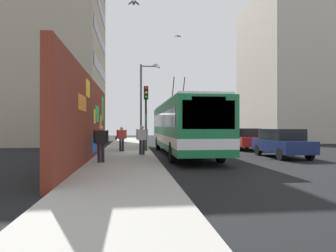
% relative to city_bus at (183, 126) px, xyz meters
% --- Properties ---
extents(ground_plane, '(80.00, 80.00, 0.00)m').
position_rel_city_bus_xyz_m(ground_plane, '(0.80, 1.80, -1.76)').
color(ground_plane, black).
extents(sidewalk_slab, '(48.00, 3.20, 0.15)m').
position_rel_city_bus_xyz_m(sidewalk_slab, '(0.80, 3.40, -1.68)').
color(sidewalk_slab, '#9E9B93').
rests_on(sidewalk_slab, ground_plane).
extents(graffiti_wall, '(14.55, 0.32, 4.10)m').
position_rel_city_bus_xyz_m(graffiti_wall, '(-2.91, 5.15, 0.29)').
color(graffiti_wall, maroon).
rests_on(graffiti_wall, ground_plane).
extents(building_far_left, '(12.56, 9.46, 19.33)m').
position_rel_city_bus_xyz_m(building_far_left, '(13.59, 11.00, 7.91)').
color(building_far_left, '#9E937F').
rests_on(building_far_left, ground_plane).
extents(building_far_right, '(11.53, 8.42, 16.72)m').
position_rel_city_bus_xyz_m(building_far_right, '(15.59, -15.20, 6.60)').
color(building_far_right, '#B2A899').
rests_on(building_far_right, ground_plane).
extents(city_bus, '(12.51, 2.57, 4.93)m').
position_rel_city_bus_xyz_m(city_bus, '(0.00, 0.00, 0.00)').
color(city_bus, '#19723F').
rests_on(city_bus, ground_plane).
extents(parked_car_navy, '(4.18, 1.76, 1.58)m').
position_rel_city_bus_xyz_m(parked_car_navy, '(-2.15, -5.20, -0.92)').
color(parked_car_navy, navy).
rests_on(parked_car_navy, ground_plane).
extents(parked_car_red, '(4.20, 1.83, 1.58)m').
position_rel_city_bus_xyz_m(parked_car_red, '(3.60, -5.20, -0.92)').
color(parked_car_red, '#B21E19').
rests_on(parked_car_red, ground_plane).
extents(parked_car_white, '(4.50, 1.95, 1.58)m').
position_rel_city_bus_xyz_m(parked_car_white, '(9.58, -5.20, -0.92)').
color(parked_car_white, white).
rests_on(parked_car_white, ground_plane).
extents(parked_car_dark_gray, '(4.86, 1.91, 1.58)m').
position_rel_city_bus_xyz_m(parked_car_dark_gray, '(15.75, -5.20, -0.92)').
color(parked_car_dark_gray, '#38383D').
rests_on(parked_car_dark_gray, ground_plane).
extents(pedestrian_at_curb, '(0.22, 0.66, 1.63)m').
position_rel_city_bus_xyz_m(pedestrian_at_curb, '(-1.13, 2.49, -0.65)').
color(pedestrian_at_curb, '#1E1E2D').
rests_on(pedestrian_at_curb, sidewalk_slab).
extents(pedestrian_midblock, '(0.22, 0.71, 1.55)m').
position_rel_city_bus_xyz_m(pedestrian_midblock, '(1.31, 3.70, -0.71)').
color(pedestrian_midblock, '#1E1E2D').
rests_on(pedestrian_midblock, sidewalk_slab).
extents(pedestrian_near_wall, '(0.22, 0.65, 1.60)m').
position_rel_city_bus_xyz_m(pedestrian_near_wall, '(-4.56, 4.39, -0.67)').
color(pedestrian_near_wall, '#1E1E2D').
rests_on(pedestrian_near_wall, sidewalk_slab).
extents(traffic_light, '(0.49, 0.28, 4.16)m').
position_rel_city_bus_xyz_m(traffic_light, '(1.30, 2.15, 1.19)').
color(traffic_light, '#2D382D').
rests_on(traffic_light, sidewalk_slab).
extents(street_lamp, '(0.44, 1.78, 6.98)m').
position_rel_city_bus_xyz_m(street_lamp, '(8.29, 2.06, 2.38)').
color(street_lamp, '#4C4C51').
rests_on(street_lamp, sidewalk_slab).
extents(flying_pigeons, '(11.26, 4.10, 2.86)m').
position_rel_city_bus_xyz_m(flying_pigeons, '(0.55, 0.91, 6.17)').
color(flying_pigeons, gray).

